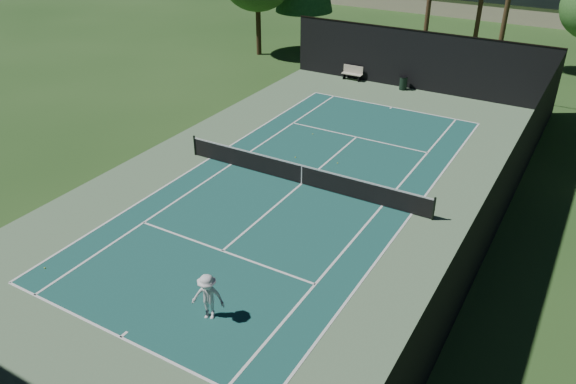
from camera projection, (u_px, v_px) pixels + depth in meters
name	position (u px, v px, depth m)	size (l,w,h in m)	color
ground	(301.00, 184.00, 26.80)	(160.00, 160.00, 0.00)	#26491B
apron_slab	(301.00, 184.00, 26.80)	(18.00, 32.00, 0.01)	#5B7C57
court_surface	(301.00, 184.00, 26.79)	(10.97, 23.77, 0.01)	#19514A
court_lines	(301.00, 184.00, 26.79)	(11.07, 23.87, 0.01)	white
tennis_net	(302.00, 174.00, 26.53)	(12.90, 0.10, 1.10)	black
fence	(303.00, 145.00, 25.87)	(18.04, 32.05, 4.03)	black
player	(208.00, 297.00, 18.26)	(1.11, 0.64, 1.72)	white
tennis_ball_a	(45.00, 268.00, 20.98)	(0.06, 0.06, 0.06)	#C1DA31
tennis_ball_b	(296.00, 157.00, 29.28)	(0.06, 0.06, 0.06)	#CFDB31
tennis_ball_c	(338.00, 163.00, 28.69)	(0.06, 0.06, 0.06)	#BFD330
tennis_ball_d	(313.00, 134.00, 31.95)	(0.06, 0.06, 0.06)	#CCD22F
park_bench	(353.00, 72.00, 40.37)	(1.50, 0.45, 1.02)	beige
trash_bin	(403.00, 83.00, 38.51)	(0.56, 0.56, 0.95)	black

